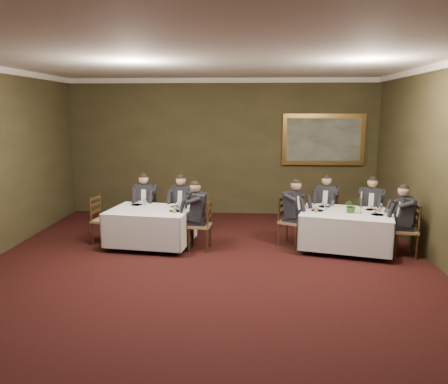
# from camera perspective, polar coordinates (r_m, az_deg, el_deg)

# --- Properties ---
(ground) EXTENTS (10.00, 10.00, 0.00)m
(ground) POSITION_cam_1_polar(r_m,az_deg,el_deg) (6.93, -2.77, -12.28)
(ground) COLOR black
(ground) RESTS_ON ground
(ceiling) EXTENTS (8.00, 10.00, 0.10)m
(ceiling) POSITION_cam_1_polar(r_m,az_deg,el_deg) (6.44, -3.06, 17.80)
(ceiling) COLOR silver
(ceiling) RESTS_ON back_wall
(back_wall) EXTENTS (8.00, 0.10, 3.50)m
(back_wall) POSITION_cam_1_polar(r_m,az_deg,el_deg) (11.41, -0.29, 5.85)
(back_wall) COLOR #322F19
(back_wall) RESTS_ON ground
(front_wall) EXTENTS (8.00, 0.10, 3.50)m
(front_wall) POSITION_cam_1_polar(r_m,az_deg,el_deg) (1.78, -21.29, -22.08)
(front_wall) COLOR #322F19
(front_wall) RESTS_ON ground
(crown_molding) EXTENTS (8.00, 10.00, 0.12)m
(crown_molding) POSITION_cam_1_polar(r_m,az_deg,el_deg) (6.43, -3.06, 17.27)
(crown_molding) COLOR white
(crown_molding) RESTS_ON back_wall
(table_main) EXTENTS (1.99, 1.70, 0.67)m
(table_main) POSITION_cam_1_polar(r_m,az_deg,el_deg) (8.84, 15.64, -4.51)
(table_main) COLOR black
(table_main) RESTS_ON ground
(table_second) EXTENTS (1.77, 1.44, 0.67)m
(table_second) POSITION_cam_1_polar(r_m,az_deg,el_deg) (8.87, -9.51, -4.21)
(table_second) COLOR black
(table_second) RESTS_ON ground
(chair_main_backleft) EXTENTS (0.57, 0.56, 1.00)m
(chair_main_backleft) POSITION_cam_1_polar(r_m,az_deg,el_deg) (9.75, 13.16, -3.99)
(chair_main_backleft) COLOR olive
(chair_main_backleft) RESTS_ON ground
(diner_main_backleft) EXTENTS (0.56, 0.60, 1.35)m
(diner_main_backleft) POSITION_cam_1_polar(r_m,az_deg,el_deg) (9.69, 13.20, -2.70)
(diner_main_backleft) COLOR black
(diner_main_backleft) RESTS_ON chair_main_backleft
(chair_main_backright) EXTENTS (0.56, 0.55, 1.00)m
(chair_main_backright) POSITION_cam_1_polar(r_m,az_deg,el_deg) (9.73, 18.56, -4.31)
(chair_main_backright) COLOR olive
(chair_main_backright) RESTS_ON ground
(diner_main_backright) EXTENTS (0.55, 0.59, 1.35)m
(diner_main_backright) POSITION_cam_1_polar(r_m,az_deg,el_deg) (9.66, 18.63, -3.02)
(diner_main_backright) COLOR black
(diner_main_backright) RESTS_ON chair_main_backright
(chair_main_endleft) EXTENTS (0.58, 0.59, 1.00)m
(chair_main_endleft) POSITION_cam_1_polar(r_m,az_deg,el_deg) (8.99, 8.67, -5.08)
(chair_main_endleft) COLOR olive
(chair_main_endleft) RESTS_ON ground
(diner_main_endleft) EXTENTS (0.61, 0.58, 1.35)m
(diner_main_endleft) POSITION_cam_1_polar(r_m,az_deg,el_deg) (8.92, 8.78, -3.67)
(diner_main_endleft) COLOR black
(diner_main_endleft) RESTS_ON chair_main_endleft
(chair_main_endright) EXTENTS (0.48, 0.50, 1.00)m
(chair_main_endright) POSITION_cam_1_polar(r_m,az_deg,el_deg) (8.91, 22.58, -5.92)
(chair_main_endright) COLOR olive
(chair_main_endright) RESTS_ON ground
(diner_main_endright) EXTENTS (0.54, 0.47, 1.35)m
(diner_main_endright) POSITION_cam_1_polar(r_m,az_deg,el_deg) (8.85, 22.61, -4.50)
(diner_main_endright) COLOR black
(diner_main_endright) RESTS_ON chair_main_endright
(chair_sec_backleft) EXTENTS (0.45, 0.43, 1.00)m
(chair_sec_backleft) POSITION_cam_1_polar(r_m,az_deg,el_deg) (9.80, -10.16, -3.80)
(chair_sec_backleft) COLOR olive
(chair_sec_backleft) RESTS_ON ground
(diner_sec_backleft) EXTENTS (0.43, 0.49, 1.35)m
(diner_sec_backleft) POSITION_cam_1_polar(r_m,az_deg,el_deg) (9.74, -10.22, -2.52)
(diner_sec_backleft) COLOR black
(diner_sec_backleft) RESTS_ON chair_sec_backleft
(chair_sec_backright) EXTENTS (0.55, 0.54, 1.00)m
(chair_sec_backright) POSITION_cam_1_polar(r_m,az_deg,el_deg) (9.53, -5.30, -4.09)
(chair_sec_backright) COLOR olive
(chair_sec_backright) RESTS_ON ground
(diner_sec_backright) EXTENTS (0.53, 0.58, 1.35)m
(diner_sec_backright) POSITION_cam_1_polar(r_m,az_deg,el_deg) (9.46, -5.35, -2.77)
(diner_sec_backright) COLOR black
(diner_sec_backright) RESTS_ON chair_sec_backright
(chair_sec_endright) EXTENTS (0.46, 0.48, 1.00)m
(chair_sec_endright) POSITION_cam_1_polar(r_m,az_deg,el_deg) (8.61, -3.10, -5.66)
(chair_sec_endright) COLOR olive
(chair_sec_endright) RESTS_ON ground
(diner_sec_endright) EXTENTS (0.51, 0.45, 1.35)m
(diner_sec_endright) POSITION_cam_1_polar(r_m,az_deg,el_deg) (8.56, -3.20, -4.18)
(diner_sec_endright) COLOR black
(diner_sec_endright) RESTS_ON chair_sec_endright
(chair_sec_endleft) EXTENTS (0.49, 0.51, 1.00)m
(chair_sec_endleft) POSITION_cam_1_polar(r_m,az_deg,el_deg) (9.31, -15.36, -4.79)
(chair_sec_endleft) COLOR olive
(chair_sec_endleft) RESTS_ON ground
(centerpiece) EXTENTS (0.33, 0.30, 0.31)m
(centerpiece) POSITION_cam_1_polar(r_m,az_deg,el_deg) (8.69, 16.30, -1.62)
(centerpiece) COLOR #2D5926
(centerpiece) RESTS_ON table_main
(candlestick) EXTENTS (0.07, 0.07, 0.45)m
(candlestick) POSITION_cam_1_polar(r_m,az_deg,el_deg) (8.65, 17.45, -1.67)
(candlestick) COLOR #C48B3C
(candlestick) RESTS_ON table_main
(place_setting_table_main) EXTENTS (0.33, 0.31, 0.14)m
(place_setting_table_main) POSITION_cam_1_polar(r_m,az_deg,el_deg) (9.17, 13.28, -1.63)
(place_setting_table_main) COLOR white
(place_setting_table_main) RESTS_ON table_main
(place_setting_table_second) EXTENTS (0.33, 0.31, 0.14)m
(place_setting_table_second) POSITION_cam_1_polar(r_m,az_deg,el_deg) (9.26, -10.99, -1.42)
(place_setting_table_second) COLOR white
(place_setting_table_second) RESTS_ON table_second
(painting) EXTENTS (2.08, 0.09, 1.30)m
(painting) POSITION_cam_1_polar(r_m,az_deg,el_deg) (11.47, 12.86, 6.69)
(painting) COLOR #B99143
(painting) RESTS_ON back_wall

